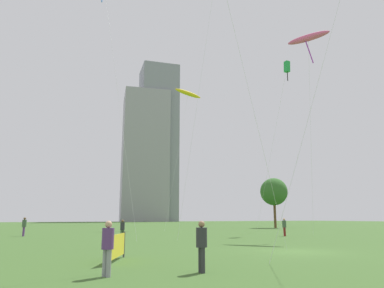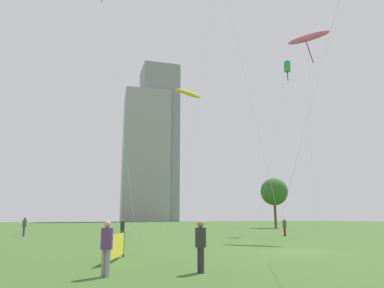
{
  "view_description": "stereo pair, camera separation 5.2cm",
  "coord_description": "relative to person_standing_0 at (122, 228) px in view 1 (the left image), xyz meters",
  "views": [
    {
      "loc": [
        -12.91,
        -14.65,
        1.71
      ],
      "look_at": [
        -0.26,
        11.52,
        7.77
      ],
      "focal_mm": 33.07,
      "sensor_mm": 36.0,
      "label": 1
    },
    {
      "loc": [
        -12.86,
        -14.67,
        1.71
      ],
      "look_at": [
        -0.26,
        11.52,
        7.77
      ],
      "focal_mm": 33.07,
      "sensor_mm": 36.0,
      "label": 2
    }
  ],
  "objects": [
    {
      "name": "distant_highrise_1",
      "position": [
        47.84,
        123.04,
        35.15
      ],
      "size": [
        19.16,
        18.69,
        72.09
      ],
      "primitive_type": "cube",
      "rotation": [
        0.0,
        0.0,
        -0.16
      ],
      "color": "gray",
      "rests_on": "ground"
    },
    {
      "name": "ground",
      "position": [
        5.43,
        -13.4,
        -0.89
      ],
      "size": [
        280.0,
        280.0,
        0.0
      ],
      "primitive_type": "plane",
      "color": "#3D6028"
    },
    {
      "name": "distant_highrise_0",
      "position": [
        42.5,
        125.58,
        28.44
      ],
      "size": [
        24.19,
        25.04,
        58.66
      ],
      "primitive_type": "cube",
      "rotation": [
        0.0,
        0.0,
        -0.21
      ],
      "color": "#939399",
      "rests_on": "ground"
    },
    {
      "name": "kite_flying_3",
      "position": [
        17.33,
        -3.73,
        18.57
      ],
      "size": [
        4.54,
        5.96,
        20.09
      ],
      "color": "silver",
      "rests_on": "ground"
    },
    {
      "name": "event_banner",
      "position": [
        -3.79,
        -13.52,
        -0.3
      ],
      "size": [
        1.38,
        2.78,
        1.1
      ],
      "color": "#4C4C4C",
      "rests_on": "ground"
    },
    {
      "name": "person_standing_4",
      "position": [
        15.24,
        -1.07,
        0.06
      ],
      "size": [
        0.37,
        0.37,
        1.65
      ],
      "rotation": [
        0.0,
        0.0,
        3.62
      ],
      "color": "maroon",
      "rests_on": "ground"
    },
    {
      "name": "kite_flying_4",
      "position": [
        16.21,
        22.44,
        21.03
      ],
      "size": [
        9.32,
        8.15,
        22.65
      ],
      "color": "silver",
      "rests_on": "ground"
    },
    {
      "name": "person_standing_6",
      "position": [
        -4.99,
        -17.1,
        0.04
      ],
      "size": [
        0.36,
        0.36,
        1.62
      ],
      "rotation": [
        0.0,
        0.0,
        5.24
      ],
      "color": "gray",
      "rests_on": "ground"
    },
    {
      "name": "person_standing_2",
      "position": [
        -2.1,
        -17.63,
        0.03
      ],
      "size": [
        0.36,
        0.36,
        1.6
      ],
      "rotation": [
        0.0,
        0.0,
        4.69
      ],
      "color": "#2D2D33",
      "rests_on": "ground"
    },
    {
      "name": "person_standing_1",
      "position": [
        -6.88,
        9.37,
        0.11
      ],
      "size": [
        0.39,
        0.39,
        1.74
      ],
      "rotation": [
        0.0,
        0.0,
        4.47
      ],
      "color": "#593372",
      "rests_on": "ground"
    },
    {
      "name": "person_standing_0",
      "position": [
        0.0,
        0.0,
        0.0
      ],
      "size": [
        0.34,
        0.34,
        1.55
      ],
      "rotation": [
        0.0,
        0.0,
        0.08
      ],
      "color": "#3F593F",
      "rests_on": "ground"
    },
    {
      "name": "kite_flying_6",
      "position": [
        21.5,
        4.31,
        19.41
      ],
      "size": [
        0.94,
        7.13,
        21.13
      ],
      "color": "silver",
      "rests_on": "ground"
    },
    {
      "name": "park_tree_0",
      "position": [
        31.81,
        20.86,
        5.16
      ],
      "size": [
        4.61,
        4.61,
        8.4
      ],
      "color": "brown",
      "rests_on": "ground"
    }
  ]
}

